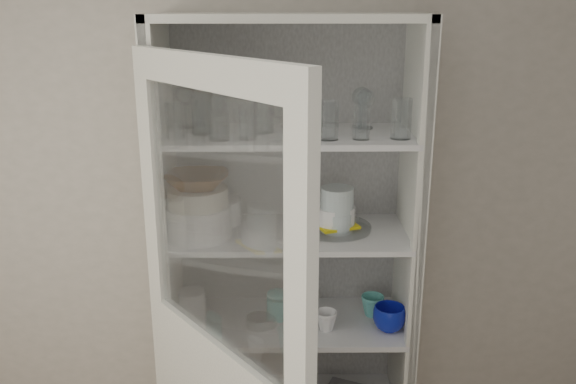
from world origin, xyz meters
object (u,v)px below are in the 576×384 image
at_px(plate_stack_front, 199,221).
at_px(mug_teal, 372,306).
at_px(goblet_0, 186,104).
at_px(goblet_1, 291,104).
at_px(yellow_trivet, 335,224).
at_px(white_ramekin, 335,215).
at_px(cream_bowl, 198,197).
at_px(measuring_cups, 259,321).
at_px(pantry_cabinet, 288,295).
at_px(plate_stack_back, 214,211).
at_px(teal_jar, 278,306).
at_px(white_canister, 192,306).
at_px(grey_bowl_stack, 337,209).
at_px(mug_blue, 389,318).
at_px(goblet_2, 361,106).
at_px(terracotta_bowl, 197,180).
at_px(goblet_3, 365,107).
at_px(glass_platter, 335,227).
at_px(mug_white, 326,320).

bearing_deg(plate_stack_front, mug_teal, 7.64).
distance_m(goblet_0, plate_stack_front, 0.46).
bearing_deg(goblet_1, yellow_trivet, -24.56).
height_order(white_ramekin, mug_teal, white_ramekin).
bearing_deg(goblet_1, goblet_0, 179.00).
xyz_separation_m(cream_bowl, yellow_trivet, (0.54, 0.07, -0.14)).
relative_size(goblet_1, measuring_cups, 1.80).
xyz_separation_m(pantry_cabinet, plate_stack_back, (-0.31, 0.04, 0.37)).
height_order(goblet_0, teal_jar, goblet_0).
relative_size(goblet_0, white_canister, 1.42).
bearing_deg(measuring_cups, grey_bowl_stack, 9.44).
distance_m(yellow_trivet, mug_blue, 0.44).
distance_m(goblet_1, goblet_2, 0.28).
height_order(terracotta_bowl, white_canister, terracotta_bowl).
height_order(goblet_3, measuring_cups, goblet_3).
bearing_deg(terracotta_bowl, measuring_cups, 1.65).
distance_m(goblet_3, cream_bowl, 0.74).
xyz_separation_m(glass_platter, grey_bowl_stack, (0.01, -0.02, 0.08)).
xyz_separation_m(goblet_3, mug_white, (-0.15, -0.17, -0.84)).
xyz_separation_m(plate_stack_back, yellow_trivet, (0.50, -0.09, -0.03)).
xyz_separation_m(goblet_0, cream_bowl, (0.06, -0.16, -0.33)).
relative_size(pantry_cabinet, plate_stack_front, 8.25).
distance_m(plate_stack_back, terracotta_bowl, 0.25).
distance_m(goblet_3, measuring_cups, 0.97).
bearing_deg(pantry_cabinet, terracotta_bowl, -160.06).
distance_m(pantry_cabinet, mug_blue, 0.44).
distance_m(grey_bowl_stack, measuring_cups, 0.57).
bearing_deg(mug_white, mug_teal, 9.62).
bearing_deg(grey_bowl_stack, mug_teal, 12.31).
bearing_deg(terracotta_bowl, teal_jar, 14.05).
distance_m(glass_platter, white_ramekin, 0.05).
distance_m(cream_bowl, white_ramekin, 0.55).
height_order(plate_stack_back, mug_teal, plate_stack_back).
height_order(goblet_1, goblet_2, goblet_1).
distance_m(plate_stack_front, teal_jar, 0.51).
xyz_separation_m(goblet_3, mug_teal, (0.06, -0.05, -0.84)).
distance_m(yellow_trivet, white_ramekin, 0.04).
bearing_deg(teal_jar, pantry_cabinet, 48.97).
bearing_deg(glass_platter, terracotta_bowl, -172.04).
xyz_separation_m(white_ramekin, grey_bowl_stack, (0.01, -0.02, 0.03)).
distance_m(mug_blue, mug_teal, 0.13).
distance_m(plate_stack_back, glass_platter, 0.51).
xyz_separation_m(terracotta_bowl, glass_platter, (0.54, 0.07, -0.22)).
bearing_deg(white_ramekin, pantry_cabinet, 164.91).
bearing_deg(teal_jar, white_canister, -177.56).
height_order(goblet_2, white_ramekin, goblet_2).
height_order(goblet_2, white_canister, goblet_2).
bearing_deg(measuring_cups, mug_teal, 10.44).
height_order(goblet_0, goblet_2, goblet_0).
xyz_separation_m(plate_stack_back, terracotta_bowl, (-0.04, -0.17, 0.18)).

